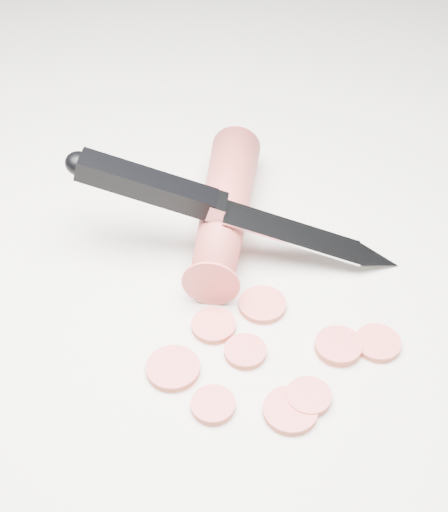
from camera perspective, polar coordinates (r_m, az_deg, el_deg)
name	(u,v)px	position (r m, az deg, el deg)	size (l,w,h in m)	color
ground	(255,299)	(0.55, 2.49, -3.47)	(2.40, 2.40, 0.00)	silver
carrot	(225,208)	(0.60, 0.08, 3.87)	(0.04, 0.04, 0.18)	#C13F39
carrot_slice_0	(173,368)	(0.51, -4.10, -8.96)	(0.04, 0.04, 0.01)	#E5554F
carrot_slice_1	(309,397)	(0.50, 6.78, -11.13)	(0.03, 0.03, 0.01)	#E5554F
carrot_slice_2	(262,305)	(0.55, 3.09, -3.91)	(0.04, 0.04, 0.01)	#E5554F
carrot_slice_3	(290,410)	(0.49, 5.33, -12.20)	(0.04, 0.04, 0.01)	#E5554F
carrot_slice_4	(338,346)	(0.53, 9.14, -7.14)	(0.03, 0.03, 0.01)	#E5554F
carrot_slice_5	(214,326)	(0.53, -0.84, -5.59)	(0.03, 0.03, 0.01)	#E5554F
carrot_slice_6	(245,352)	(0.52, 1.71, -7.65)	(0.03, 0.03, 0.01)	#E5554F
carrot_slice_7	(378,343)	(0.53, 12.18, -6.82)	(0.03, 0.03, 0.01)	#E5554F
carrot_slice_8	(213,405)	(0.49, -0.88, -11.83)	(0.03, 0.03, 0.01)	#E5554F
kitchen_knife	(236,209)	(0.56, 1.00, 3.79)	(0.25, 0.15, 0.09)	#B3B5BA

